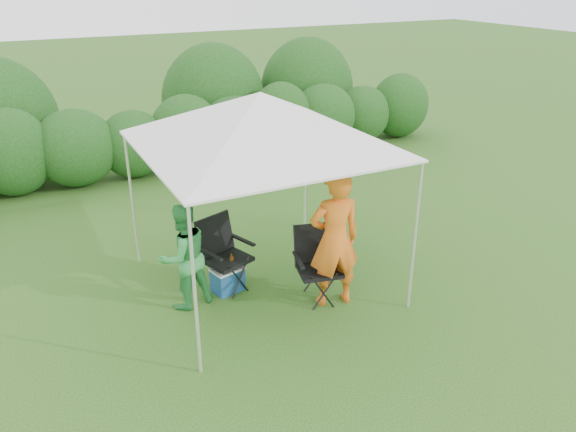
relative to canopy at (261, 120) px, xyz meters
name	(u,v)px	position (x,y,z in m)	size (l,w,h in m)	color
ground	(279,298)	(0.00, -0.50, -2.46)	(70.00, 70.00, 0.00)	#335E1D
hedge	(162,137)	(0.04, 5.50, -1.64)	(14.79, 1.53, 1.80)	#1D4A17
canopy	(261,120)	(0.00, 0.00, 0.00)	(3.10, 3.10, 2.83)	silver
chair_right	(317,259)	(0.52, -0.67, -1.87)	(0.75, 0.71, 1.05)	black
chair_left	(222,249)	(-0.57, 0.18, -1.86)	(0.79, 0.76, 1.07)	black
man	(334,240)	(0.63, -0.91, -1.49)	(0.71, 0.46, 1.94)	orange
woman	(184,256)	(-1.20, -0.06, -1.71)	(0.73, 0.57, 1.51)	green
cooler	(228,279)	(-0.56, 0.03, -2.28)	(0.50, 0.41, 0.37)	navy
bottle	(232,261)	(-0.50, -0.01, -1.98)	(0.06, 0.06, 0.23)	#592D0C
lawn_toy	(347,168)	(3.71, 3.53, -2.34)	(0.54, 0.45, 0.27)	yellow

